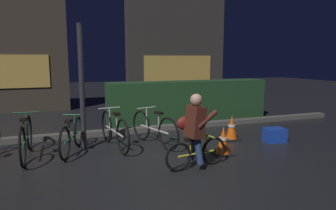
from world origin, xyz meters
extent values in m
plane|color=black|center=(0.00, 0.00, 0.00)|extent=(40.00, 40.00, 0.00)
cube|color=#56544F|center=(0.00, 2.20, 0.06)|extent=(12.00, 0.24, 0.12)
cube|color=#214723|center=(1.80, 3.10, 0.59)|extent=(4.80, 0.70, 1.17)
cube|color=#42382D|center=(-3.50, 6.50, 2.44)|extent=(4.19, 0.50, 4.87)
cube|color=#E5B751|center=(-3.50, 6.23, 1.40)|extent=(2.94, 0.04, 1.10)
cube|color=#383330|center=(3.03, 7.20, 2.31)|extent=(4.29, 0.50, 4.63)
cube|color=#E5B751|center=(3.03, 6.93, 1.40)|extent=(3.00, 0.04, 1.10)
cylinder|color=#2D2D33|center=(-1.39, 1.20, 1.24)|extent=(0.10, 0.10, 2.48)
torus|color=black|center=(-2.41, 1.53, 0.35)|extent=(0.06, 0.70, 0.70)
torus|color=black|center=(-2.44, 0.47, 0.35)|extent=(0.06, 0.70, 0.70)
cylinder|color=#236B38|center=(-2.43, 1.00, 0.35)|extent=(0.06, 1.06, 0.04)
cylinder|color=#236B38|center=(-2.43, 0.82, 0.55)|extent=(0.03, 0.03, 0.40)
cube|color=black|center=(-2.43, 0.82, 0.75)|extent=(0.11, 0.20, 0.05)
cylinder|color=#236B38|center=(-2.42, 1.29, 0.57)|extent=(0.03, 0.03, 0.44)
cylinder|color=#236B38|center=(-2.42, 1.29, 0.80)|extent=(0.46, 0.04, 0.02)
torus|color=black|center=(-1.48, 1.47, 0.31)|extent=(0.24, 0.60, 0.62)
torus|color=black|center=(-1.77, 0.60, 0.31)|extent=(0.24, 0.60, 0.62)
cylinder|color=#236B38|center=(-1.62, 1.03, 0.31)|extent=(0.33, 0.88, 0.04)
cylinder|color=#236B38|center=(-1.68, 0.88, 0.48)|extent=(0.03, 0.03, 0.35)
cube|color=black|center=(-1.68, 0.88, 0.66)|extent=(0.16, 0.22, 0.05)
cylinder|color=#236B38|center=(-1.54, 1.27, 0.50)|extent=(0.03, 0.03, 0.39)
cylinder|color=#236B38|center=(-1.54, 1.27, 0.70)|extent=(0.44, 0.17, 0.02)
torus|color=black|center=(-0.87, 1.59, 0.35)|extent=(0.14, 0.69, 0.69)
torus|color=black|center=(-0.73, 0.56, 0.35)|extent=(0.14, 0.69, 0.69)
cylinder|color=silver|center=(-0.80, 1.08, 0.35)|extent=(0.17, 1.03, 0.04)
cylinder|color=silver|center=(-0.77, 0.90, 0.54)|extent=(0.03, 0.03, 0.39)
cube|color=black|center=(-0.77, 0.90, 0.74)|extent=(0.13, 0.21, 0.05)
cylinder|color=silver|center=(-0.83, 1.36, 0.57)|extent=(0.03, 0.03, 0.44)
cylinder|color=silver|center=(-0.83, 1.36, 0.78)|extent=(0.46, 0.09, 0.02)
torus|color=black|center=(-0.12, 1.47, 0.34)|extent=(0.24, 0.66, 0.67)
torus|color=black|center=(0.17, 0.51, 0.34)|extent=(0.24, 0.66, 0.67)
cylinder|color=silver|center=(0.03, 0.99, 0.34)|extent=(0.32, 0.97, 0.04)
cylinder|color=silver|center=(0.08, 0.82, 0.52)|extent=(0.03, 0.03, 0.38)
cube|color=black|center=(0.08, 0.82, 0.71)|extent=(0.15, 0.22, 0.05)
cylinder|color=silver|center=(-0.05, 1.26, 0.55)|extent=(0.03, 0.03, 0.42)
cylinder|color=silver|center=(-0.05, 1.26, 0.76)|extent=(0.45, 0.16, 0.02)
cube|color=black|center=(1.06, -0.10, 0.01)|extent=(0.36, 0.36, 0.03)
cone|color=#EA560F|center=(1.06, -0.10, 0.29)|extent=(0.26, 0.26, 0.51)
cylinder|color=white|center=(1.06, -0.10, 0.31)|extent=(0.16, 0.16, 0.05)
cube|color=black|center=(1.80, 0.78, 0.01)|extent=(0.36, 0.36, 0.03)
cone|color=#EA560F|center=(1.80, 0.78, 0.29)|extent=(0.26, 0.26, 0.53)
cylinder|color=white|center=(1.80, 0.78, 0.32)|extent=(0.16, 0.16, 0.05)
cube|color=#193DB7|center=(2.59, 0.30, 0.15)|extent=(0.48, 0.37, 0.30)
torus|color=black|center=(0.62, -0.52, 0.24)|extent=(0.49, 0.12, 0.48)
torus|color=black|center=(-0.08, -0.62, 0.24)|extent=(0.49, 0.12, 0.48)
cylinder|color=gold|center=(0.27, -0.57, 0.24)|extent=(0.70, 0.14, 0.04)
cylinder|color=gold|center=(0.15, -0.59, 0.37)|extent=(0.03, 0.03, 0.26)
cube|color=black|center=(0.15, -0.59, 0.51)|extent=(0.21, 0.13, 0.05)
cylinder|color=gold|center=(0.46, -0.54, 0.39)|extent=(0.03, 0.03, 0.30)
cylinder|color=gold|center=(0.46, -0.54, 0.54)|extent=(0.09, 0.46, 0.02)
cylinder|color=navy|center=(0.24, -0.47, 0.30)|extent=(0.14, 0.22, 0.42)
cylinder|color=navy|center=(0.27, -0.67, 0.30)|extent=(0.14, 0.22, 0.42)
cube|color=#512319|center=(0.23, -0.58, 0.79)|extent=(0.31, 0.36, 0.54)
sphere|color=tan|center=(0.25, -0.57, 1.15)|extent=(0.20, 0.20, 0.20)
cylinder|color=#512319|center=(0.35, -0.42, 0.84)|extent=(0.40, 0.14, 0.29)
cylinder|color=#512319|center=(0.39, -0.69, 0.84)|extent=(0.40, 0.14, 0.29)
ellipsoid|color=maroon|center=(0.14, -0.39, 0.74)|extent=(0.34, 0.21, 0.24)
camera|label=1|loc=(-1.88, -4.96, 1.79)|focal=32.44mm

